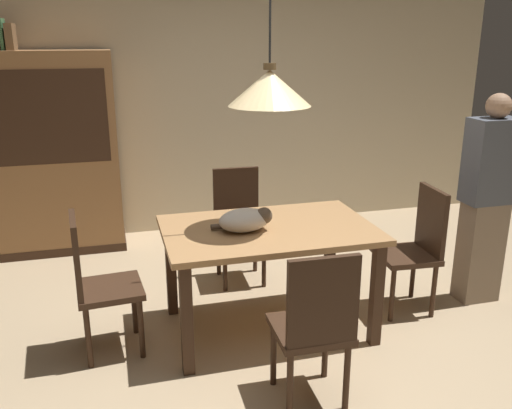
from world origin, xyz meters
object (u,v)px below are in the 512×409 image
object	(u,v)px
chair_left_side	(96,279)
hutch_bookcase	(57,158)
pendant_lamp	(270,88)
book_green_slim	(3,34)
book_brown_thick	(11,37)
person_standing	(486,201)
cat_sleeping	(246,220)
dining_table	(268,241)
chair_near_front	(315,323)
chair_right_side	(416,244)
chair_far_back	(238,220)

from	to	relation	value
chair_left_side	hutch_bookcase	size ratio (longest dim) A/B	0.50
pendant_lamp	hutch_bookcase	distance (m)	2.55
book_green_slim	book_brown_thick	bearing A→B (deg)	0.00
chair_left_side	person_standing	bearing A→B (deg)	0.19
cat_sleeping	person_standing	bearing A→B (deg)	1.09
pendant_lamp	hutch_bookcase	bearing A→B (deg)	126.86
dining_table	book_brown_thick	size ratio (longest dim) A/B	5.83
pendant_lamp	chair_near_front	bearing A→B (deg)	-90.13
dining_table	chair_left_side	xyz separation A→B (m)	(-1.13, -0.01, -0.14)
cat_sleeping	chair_right_side	bearing A→B (deg)	1.17
chair_left_side	cat_sleeping	distance (m)	1.01
dining_table	person_standing	xyz separation A→B (m)	(1.69, 0.00, 0.15)
chair_far_back	dining_table	bearing A→B (deg)	-90.20
cat_sleeping	person_standing	world-z (taller)	person_standing
chair_right_side	book_brown_thick	xyz separation A→B (m)	(-2.85, 1.95, 1.45)
dining_table	chair_left_side	distance (m)	1.14
chair_near_front	pendant_lamp	world-z (taller)	pendant_lamp
pendant_lamp	hutch_bookcase	xyz separation A→B (m)	(-1.46, 1.94, -0.77)
chair_left_side	person_standing	world-z (taller)	person_standing
dining_table	chair_left_side	size ratio (longest dim) A/B	1.51
chair_left_side	chair_far_back	size ratio (longest dim) A/B	1.00
dining_table	person_standing	bearing A→B (deg)	0.11
dining_table	chair_far_back	distance (m)	0.89
chair_near_front	pendant_lamp	xyz separation A→B (m)	(0.00, 0.88, 1.15)
chair_right_side	chair_near_front	size ratio (longest dim) A/B	1.00
chair_right_side	hutch_bookcase	bearing A→B (deg)	142.98
dining_table	pendant_lamp	distance (m)	1.01
chair_far_back	hutch_bookcase	distance (m)	1.85
book_green_slim	pendant_lamp	bearing A→B (deg)	-47.55
pendant_lamp	person_standing	world-z (taller)	pendant_lamp
chair_far_back	cat_sleeping	xyz separation A→B (m)	(-0.17, -0.91, 0.32)
cat_sleeping	book_green_slim	bearing A→B (deg)	129.25
chair_near_front	hutch_bookcase	world-z (taller)	hutch_bookcase
chair_right_side	book_green_slim	distance (m)	3.80
chair_far_back	hutch_bookcase	world-z (taller)	hutch_bookcase
book_green_slim	cat_sleeping	bearing A→B (deg)	-50.75
chair_near_front	book_green_slim	world-z (taller)	book_green_slim
chair_left_side	book_green_slim	distance (m)	2.53
book_brown_thick	person_standing	bearing A→B (deg)	-29.68
chair_left_side	pendant_lamp	world-z (taller)	pendant_lamp
dining_table	chair_right_side	size ratio (longest dim) A/B	1.51
cat_sleeping	pendant_lamp	world-z (taller)	pendant_lamp
chair_near_front	book_brown_thick	bearing A→B (deg)	121.30
chair_right_side	book_green_slim	size ratio (longest dim) A/B	3.58
chair_far_back	cat_sleeping	distance (m)	0.98
chair_left_side	cat_sleeping	xyz separation A→B (m)	(0.96, -0.03, 0.32)
dining_table	book_brown_thick	xyz separation A→B (m)	(-1.72, 1.95, 1.31)
dining_table	chair_near_front	xyz separation A→B (m)	(-0.00, -0.88, -0.14)
person_standing	chair_left_side	bearing A→B (deg)	-179.81
cat_sleeping	book_brown_thick	xyz separation A→B (m)	(-1.56, 1.98, 1.13)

